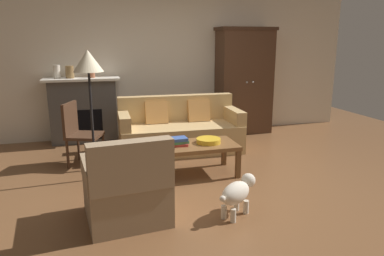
{
  "coord_description": "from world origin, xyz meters",
  "views": [
    {
      "loc": [
        -1.38,
        -4.09,
        1.73
      ],
      "look_at": [
        -0.08,
        0.58,
        0.55
      ],
      "focal_mm": 33.59,
      "sensor_mm": 36.0,
      "label": 1
    }
  ],
  "objects_px": {
    "fireplace": "(84,110)",
    "floor_lamp": "(88,69)",
    "mantel_vase_cream": "(57,72)",
    "side_chair_wooden": "(78,130)",
    "mantel_vase_terracotta": "(92,73)",
    "coffee_table": "(195,148)",
    "armchair_near_left": "(127,190)",
    "couch": "(180,131)",
    "book_stack": "(178,142)",
    "armoire": "(244,81)",
    "fruit_bowl": "(208,141)",
    "dog": "(237,192)",
    "mantel_vase_bronze": "(70,72)"
  },
  "relations": [
    {
      "from": "armoire",
      "to": "book_stack",
      "type": "bearing_deg",
      "value": -131.5
    },
    {
      "from": "mantel_vase_cream",
      "to": "dog",
      "type": "distance_m",
      "value": 3.89
    },
    {
      "from": "armoire",
      "to": "coffee_table",
      "type": "bearing_deg",
      "value": -127.8
    },
    {
      "from": "mantel_vase_terracotta",
      "to": "side_chair_wooden",
      "type": "height_order",
      "value": "mantel_vase_terracotta"
    },
    {
      "from": "mantel_vase_bronze",
      "to": "side_chair_wooden",
      "type": "xyz_separation_m",
      "value": [
        0.12,
        -1.22,
        -0.71
      ]
    },
    {
      "from": "fireplace",
      "to": "book_stack",
      "type": "bearing_deg",
      "value": -60.2
    },
    {
      "from": "coffee_table",
      "to": "mantel_vase_terracotta",
      "type": "bearing_deg",
      "value": 121.03
    },
    {
      "from": "armoire",
      "to": "floor_lamp",
      "type": "relative_size",
      "value": 1.21
    },
    {
      "from": "armoire",
      "to": "mantel_vase_terracotta",
      "type": "bearing_deg",
      "value": 178.76
    },
    {
      "from": "couch",
      "to": "book_stack",
      "type": "relative_size",
      "value": 7.31
    },
    {
      "from": "floor_lamp",
      "to": "fruit_bowl",
      "type": "bearing_deg",
      "value": -6.51
    },
    {
      "from": "fireplace",
      "to": "dog",
      "type": "xyz_separation_m",
      "value": [
        1.51,
        -3.27,
        -0.32
      ]
    },
    {
      "from": "armchair_near_left",
      "to": "dog",
      "type": "bearing_deg",
      "value": -9.99
    },
    {
      "from": "mantel_vase_cream",
      "to": "armchair_near_left",
      "type": "height_order",
      "value": "mantel_vase_cream"
    },
    {
      "from": "mantel_vase_cream",
      "to": "fruit_bowl",
      "type": "bearing_deg",
      "value": -45.79
    },
    {
      "from": "book_stack",
      "to": "mantel_vase_terracotta",
      "type": "bearing_deg",
      "value": 116.1
    },
    {
      "from": "mantel_vase_cream",
      "to": "side_chair_wooden",
      "type": "xyz_separation_m",
      "value": [
        0.32,
        -1.22,
        -0.72
      ]
    },
    {
      "from": "side_chair_wooden",
      "to": "armchair_near_left",
      "type": "bearing_deg",
      "value": -75.14
    },
    {
      "from": "side_chair_wooden",
      "to": "dog",
      "type": "distance_m",
      "value": 2.58
    },
    {
      "from": "coffee_table",
      "to": "mantel_vase_terracotta",
      "type": "xyz_separation_m",
      "value": [
        -1.23,
        2.05,
        0.84
      ]
    },
    {
      "from": "couch",
      "to": "coffee_table",
      "type": "xyz_separation_m",
      "value": [
        -0.07,
        -1.11,
        0.05
      ]
    },
    {
      "from": "couch",
      "to": "fruit_bowl",
      "type": "bearing_deg",
      "value": -83.7
    },
    {
      "from": "mantel_vase_cream",
      "to": "armchair_near_left",
      "type": "relative_size",
      "value": 0.25
    },
    {
      "from": "coffee_table",
      "to": "mantel_vase_bronze",
      "type": "bearing_deg",
      "value": 127.87
    },
    {
      "from": "floor_lamp",
      "to": "dog",
      "type": "distance_m",
      "value": 2.27
    },
    {
      "from": "armchair_near_left",
      "to": "mantel_vase_terracotta",
      "type": "bearing_deg",
      "value": 94.74
    },
    {
      "from": "book_stack",
      "to": "mantel_vase_cream",
      "type": "relative_size",
      "value": 1.19
    },
    {
      "from": "mantel_vase_terracotta",
      "to": "mantel_vase_cream",
      "type": "bearing_deg",
      "value": 180.0
    },
    {
      "from": "mantel_vase_terracotta",
      "to": "couch",
      "type": "bearing_deg",
      "value": -35.64
    },
    {
      "from": "dog",
      "to": "coffee_table",
      "type": "bearing_deg",
      "value": 94.92
    },
    {
      "from": "couch",
      "to": "dog",
      "type": "bearing_deg",
      "value": -89.18
    },
    {
      "from": "fireplace",
      "to": "floor_lamp",
      "type": "relative_size",
      "value": 0.77
    },
    {
      "from": "book_stack",
      "to": "mantel_vase_cream",
      "type": "distance_m",
      "value": 2.69
    },
    {
      "from": "mantel_vase_bronze",
      "to": "mantel_vase_terracotta",
      "type": "xyz_separation_m",
      "value": [
        0.36,
        0.0,
        -0.02
      ]
    },
    {
      "from": "fruit_bowl",
      "to": "floor_lamp",
      "type": "relative_size",
      "value": 0.2
    },
    {
      "from": "fireplace",
      "to": "coffee_table",
      "type": "height_order",
      "value": "fireplace"
    },
    {
      "from": "fireplace",
      "to": "armoire",
      "type": "bearing_deg",
      "value": -1.51
    },
    {
      "from": "armchair_near_left",
      "to": "mantel_vase_cream",
      "type": "bearing_deg",
      "value": 104.87
    },
    {
      "from": "fireplace",
      "to": "couch",
      "type": "bearing_deg",
      "value": -32.7
    },
    {
      "from": "fireplace",
      "to": "mantel_vase_bronze",
      "type": "bearing_deg",
      "value": -174.31
    },
    {
      "from": "mantel_vase_cream",
      "to": "side_chair_wooden",
      "type": "relative_size",
      "value": 0.25
    },
    {
      "from": "mantel_vase_terracotta",
      "to": "floor_lamp",
      "type": "distance_m",
      "value": 1.88
    },
    {
      "from": "book_stack",
      "to": "mantel_vase_cream",
      "type": "height_order",
      "value": "mantel_vase_cream"
    },
    {
      "from": "book_stack",
      "to": "coffee_table",
      "type": "bearing_deg",
      "value": 2.16
    },
    {
      "from": "fruit_bowl",
      "to": "dog",
      "type": "bearing_deg",
      "value": -94.17
    },
    {
      "from": "mantel_vase_cream",
      "to": "side_chair_wooden",
      "type": "distance_m",
      "value": 1.45
    },
    {
      "from": "armoire",
      "to": "mantel_vase_bronze",
      "type": "height_order",
      "value": "armoire"
    },
    {
      "from": "mantel_vase_bronze",
      "to": "armchair_near_left",
      "type": "xyz_separation_m",
      "value": [
        0.61,
        -3.07,
        -0.91
      ]
    },
    {
      "from": "mantel_vase_terracotta",
      "to": "dog",
      "type": "bearing_deg",
      "value": -67.72
    },
    {
      "from": "mantel_vase_cream",
      "to": "mantel_vase_bronze",
      "type": "bearing_deg",
      "value": 0.0
    }
  ]
}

